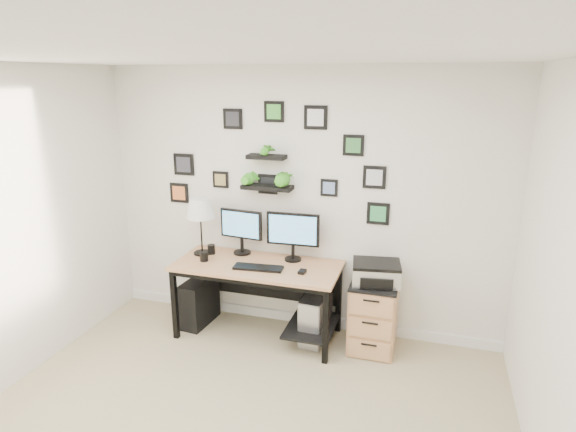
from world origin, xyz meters
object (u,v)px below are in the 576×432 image
(printer, at_px, (376,273))
(table_lamp, at_px, (200,210))
(pc_tower_black, at_px, (199,301))
(pc_tower_grey, at_px, (316,317))
(monitor_right, at_px, (293,233))
(monitor_left, at_px, (241,228))
(desk, at_px, (262,275))
(mug, at_px, (204,257))
(file_cabinet, at_px, (373,315))

(printer, bearing_deg, table_lamp, 179.00)
(pc_tower_black, xyz_separation_m, pc_tower_grey, (1.24, 0.02, -0.00))
(monitor_right, relative_size, printer, 1.11)
(monitor_left, height_order, table_lamp, table_lamp)
(desk, xyz_separation_m, pc_tower_grey, (0.53, 0.04, -0.39))
(desk, xyz_separation_m, mug, (-0.56, -0.10, 0.17))
(mug, height_order, printer, printer)
(printer, bearing_deg, file_cabinet, 112.26)
(pc_tower_black, xyz_separation_m, file_cabinet, (1.79, 0.05, 0.10))
(mug, distance_m, pc_tower_grey, 1.24)
(monitor_right, distance_m, mug, 0.90)
(desk, relative_size, pc_tower_grey, 3.25)
(file_cabinet, bearing_deg, printer, -67.74)
(table_lamp, bearing_deg, monitor_left, 17.02)
(desk, relative_size, monitor_right, 3.08)
(desk, distance_m, pc_tower_black, 0.80)
(monitor_right, distance_m, printer, 0.88)
(pc_tower_black, relative_size, pc_tower_grey, 0.97)
(pc_tower_black, height_order, file_cabinet, file_cabinet)
(monitor_left, distance_m, pc_tower_black, 0.90)
(monitor_left, xyz_separation_m, file_cabinet, (1.37, -0.14, -0.68))
(desk, distance_m, printer, 1.10)
(printer, bearing_deg, pc_tower_grey, -179.06)
(desk, distance_m, table_lamp, 0.90)
(monitor_right, bearing_deg, pc_tower_black, -171.01)
(desk, bearing_deg, monitor_left, 145.88)
(monitor_right, height_order, mug, monitor_right)
(table_lamp, height_order, file_cabinet, table_lamp)
(pc_tower_black, bearing_deg, table_lamp, 69.31)
(monitor_left, distance_m, printer, 1.41)
(mug, relative_size, pc_tower_black, 0.19)
(table_lamp, bearing_deg, printer, -1.00)
(pc_tower_grey, bearing_deg, pc_tower_black, -178.89)
(monitor_left, height_order, pc_tower_grey, monitor_left)
(monitor_right, bearing_deg, printer, -8.24)
(pc_tower_black, relative_size, file_cabinet, 0.71)
(monitor_right, distance_m, table_lamp, 0.96)
(monitor_left, distance_m, mug, 0.46)
(pc_tower_black, xyz_separation_m, printer, (1.80, 0.03, 0.53))
(monitor_right, xyz_separation_m, pc_tower_grey, (0.27, -0.13, -0.80))
(desk, relative_size, pc_tower_black, 3.34)
(monitor_right, xyz_separation_m, file_cabinet, (0.82, -0.11, -0.70))
(monitor_left, bearing_deg, desk, -34.12)
(desk, distance_m, monitor_right, 0.51)
(desk, xyz_separation_m, file_cabinet, (1.09, 0.06, -0.29))
(table_lamp, distance_m, pc_tower_grey, 1.55)
(pc_tower_grey, xyz_separation_m, printer, (0.56, 0.01, 0.53))
(file_cabinet, relative_size, printer, 1.42)
(pc_tower_grey, bearing_deg, printer, 0.94)
(table_lamp, xyz_separation_m, mug, (0.11, -0.18, -0.42))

